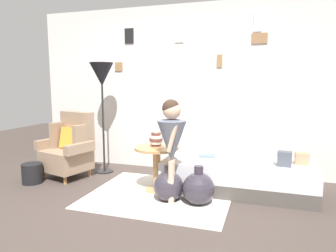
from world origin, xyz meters
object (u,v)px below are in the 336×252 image
at_px(vase_striped, 156,139).
at_px(demijohn_near, 168,186).
at_px(magazine_basket, 32,173).
at_px(side_table, 157,160).
at_px(floor_lamp, 102,79).
at_px(book_on_daybed, 207,156).
at_px(person_child, 172,137).
at_px(armchair, 70,148).
at_px(daybed, 237,176).
at_px(demijohn_far, 198,188).

height_order(vase_striped, demijohn_near, vase_striped).
bearing_deg(magazine_basket, side_table, 8.08).
relative_size(floor_lamp, book_on_daybed, 7.77).
distance_m(floor_lamp, person_child, 1.79).
distance_m(side_table, person_child, 0.60).
relative_size(armchair, vase_striped, 4.02).
relative_size(daybed, demijohn_far, 4.12).
height_order(person_child, book_on_daybed, person_child).
xyz_separation_m(book_on_daybed, demijohn_near, (-0.33, -0.71, -0.23)).
bearing_deg(floor_lamp, demijohn_far, -26.19).
distance_m(book_on_daybed, magazine_basket, 2.47).
xyz_separation_m(vase_striped, demijohn_near, (0.28, -0.33, -0.50)).
bearing_deg(demijohn_far, person_child, -168.87).
bearing_deg(side_table, daybed, 16.74).
xyz_separation_m(book_on_daybed, demijohn_far, (0.03, -0.71, -0.22)).
bearing_deg(vase_striped, side_table, -60.95).
xyz_separation_m(side_table, magazine_basket, (-1.78, -0.25, -0.28)).
height_order(daybed, demijohn_far, demijohn_far).
relative_size(vase_striped, demijohn_far, 0.52).
bearing_deg(demijohn_near, book_on_daybed, 64.74).
distance_m(book_on_daybed, demijohn_near, 0.82).
xyz_separation_m(daybed, floor_lamp, (-2.09, 0.25, 1.26)).
bearing_deg(side_table, person_child, -48.09).
bearing_deg(side_table, magazine_basket, -171.92).
xyz_separation_m(armchair, person_child, (1.77, -0.53, 0.35)).
relative_size(daybed, person_child, 1.56).
relative_size(book_on_daybed, demijohn_near, 0.50).
distance_m(vase_striped, demijohn_near, 0.66).
distance_m(vase_striped, demijohn_far, 0.87).
xyz_separation_m(book_on_daybed, magazine_basket, (-2.37, -0.67, -0.28)).
relative_size(book_on_daybed, magazine_basket, 0.79).
height_order(daybed, book_on_daybed, book_on_daybed).
height_order(daybed, person_child, person_child).
xyz_separation_m(vase_striped, demijohn_far, (0.64, -0.33, -0.49)).
distance_m(vase_striped, magazine_basket, 1.86).
bearing_deg(magazine_basket, floor_lamp, 49.36).
bearing_deg(demijohn_near, demijohn_far, 0.49).
xyz_separation_m(daybed, demijohn_near, (-0.75, -0.59, -0.02)).
bearing_deg(magazine_basket, person_child, -2.57).
distance_m(armchair, magazine_basket, 0.62).
bearing_deg(demijohn_near, side_table, 131.27).
height_order(book_on_daybed, magazine_basket, book_on_daybed).
height_order(vase_striped, book_on_daybed, vase_striped).
distance_m(side_table, book_on_daybed, 0.72).
bearing_deg(demijohn_far, vase_striped, 153.09).
bearing_deg(book_on_daybed, daybed, -15.55).
bearing_deg(vase_striped, magazine_basket, -170.55).
xyz_separation_m(armchair, demijohn_near, (1.71, -0.47, -0.26)).
distance_m(armchair, demijohn_far, 2.14).
bearing_deg(floor_lamp, side_table, -26.98).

